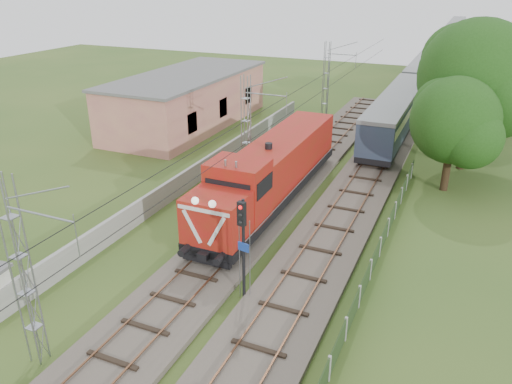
% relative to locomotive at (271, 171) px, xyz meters
% --- Properties ---
extents(ground, '(140.00, 140.00, 0.00)m').
position_rel_locomotive_xyz_m(ground, '(0.00, -9.41, -2.38)').
color(ground, '#32531F').
rests_on(ground, ground).
extents(track_main, '(4.20, 70.00, 0.45)m').
position_rel_locomotive_xyz_m(track_main, '(0.00, -2.41, -2.20)').
color(track_main, '#6B6054').
rests_on(track_main, ground).
extents(track_side, '(4.20, 80.00, 0.45)m').
position_rel_locomotive_xyz_m(track_side, '(5.00, 10.59, -2.20)').
color(track_side, '#6B6054').
rests_on(track_side, ground).
extents(catenary, '(3.31, 70.00, 8.00)m').
position_rel_locomotive_xyz_m(catenary, '(-2.95, 2.59, 1.67)').
color(catenary, gray).
rests_on(catenary, ground).
extents(boundary_wall, '(0.25, 40.00, 1.50)m').
position_rel_locomotive_xyz_m(boundary_wall, '(-6.50, 2.59, -1.63)').
color(boundary_wall, '#9E9E99').
rests_on(boundary_wall, ground).
extents(station_building, '(8.40, 20.40, 5.22)m').
position_rel_locomotive_xyz_m(station_building, '(-15.00, 14.59, 0.25)').
color(station_building, tan).
rests_on(station_building, ground).
extents(fence, '(0.12, 32.00, 1.20)m').
position_rel_locomotive_xyz_m(fence, '(8.00, -6.41, -1.78)').
color(fence, black).
rests_on(fence, ground).
extents(locomotive, '(3.23, 18.45, 4.69)m').
position_rel_locomotive_xyz_m(locomotive, '(0.00, 0.00, 0.00)').
color(locomotive, black).
rests_on(locomotive, ground).
extents(coach_rake, '(2.97, 111.17, 3.44)m').
position_rel_locomotive_xyz_m(coach_rake, '(5.00, 64.05, 0.10)').
color(coach_rake, black).
rests_on(coach_rake, ground).
extents(signal_post, '(0.58, 0.45, 5.25)m').
position_rel_locomotive_xyz_m(signal_post, '(2.86, -10.55, 1.23)').
color(signal_post, black).
rests_on(signal_post, ground).
extents(tree_a, '(6.27, 5.97, 8.13)m').
position_rel_locomotive_xyz_m(tree_a, '(10.55, 7.28, 2.69)').
color(tree_a, '#3A2918').
rests_on(tree_a, ground).
extents(tree_b, '(8.89, 8.47, 11.53)m').
position_rel_locomotive_xyz_m(tree_b, '(11.42, 12.35, 4.82)').
color(tree_b, '#3A2918').
rests_on(tree_b, ground).
extents(tree_c, '(7.08, 6.75, 9.18)m').
position_rel_locomotive_xyz_m(tree_c, '(10.36, 22.29, 3.35)').
color(tree_c, '#3A2918').
rests_on(tree_c, ground).
extents(tree_d, '(6.96, 6.62, 9.02)m').
position_rel_locomotive_xyz_m(tree_d, '(12.72, 24.97, 3.24)').
color(tree_d, '#3A2918').
rests_on(tree_d, ground).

